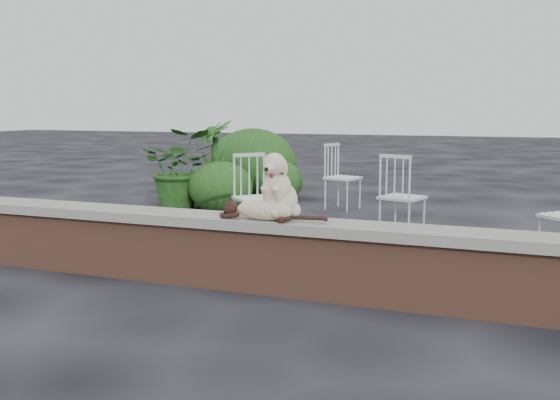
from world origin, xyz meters
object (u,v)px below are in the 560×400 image
(cat, at_px, (264,209))
(potted_plant_a, at_px, (180,168))
(potted_plant_b, at_px, (214,162))
(chair_c, at_px, (402,196))
(chair_e, at_px, (343,177))
(dog, at_px, (280,184))
(chair_a, at_px, (256,197))

(cat, relative_size, potted_plant_a, 0.87)
(potted_plant_b, bearing_deg, chair_c, -25.19)
(cat, height_order, chair_c, chair_c)
(chair_e, bearing_deg, potted_plant_a, 122.71)
(dog, distance_m, chair_c, 2.47)
(cat, height_order, chair_a, chair_a)
(chair_a, distance_m, chair_c, 1.64)
(dog, distance_m, chair_a, 1.99)
(dog, xyz_separation_m, chair_e, (-0.59, 4.05, -0.37))
(dog, height_order, potted_plant_a, potted_plant_a)
(cat, height_order, potted_plant_a, potted_plant_a)
(chair_c, xyz_separation_m, potted_plant_b, (-3.08, 1.45, 0.16))
(chair_a, relative_size, chair_c, 1.00)
(cat, xyz_separation_m, chair_c, (0.63, 2.53, -0.20))
(dog, relative_size, chair_c, 0.56)
(potted_plant_a, xyz_separation_m, potted_plant_b, (0.31, 0.48, 0.05))
(chair_c, height_order, potted_plant_a, potted_plant_a)
(dog, height_order, chair_a, dog)
(potted_plant_a, distance_m, potted_plant_b, 0.58)
(chair_c, bearing_deg, cat, 94.12)
(dog, height_order, cat, dog)
(dog, xyz_separation_m, potted_plant_a, (-2.84, 3.35, -0.26))
(chair_a, relative_size, potted_plant_b, 0.74)
(chair_a, bearing_deg, potted_plant_a, 93.50)
(dog, bearing_deg, chair_e, 101.61)
(potted_plant_a, bearing_deg, chair_a, -40.67)
(chair_e, bearing_deg, potted_plant_b, 111.94)
(cat, bearing_deg, potted_plant_a, 131.65)
(cat, height_order, potted_plant_b, potted_plant_b)
(chair_c, distance_m, potted_plant_a, 3.53)
(chair_a, xyz_separation_m, chair_c, (1.50, 0.66, 0.00))
(chair_e, height_order, potted_plant_a, potted_plant_a)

